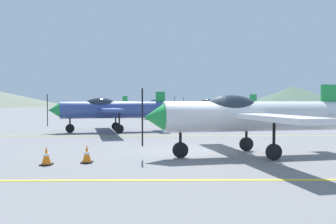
# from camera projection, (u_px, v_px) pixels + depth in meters

# --- Properties ---
(ground_plane) EXTENTS (400.00, 400.00, 0.00)m
(ground_plane) POSITION_uv_depth(u_px,v_px,m) (191.00, 155.00, 13.13)
(ground_plane) COLOR slate
(apron_line_near) EXTENTS (80.00, 0.16, 0.01)m
(apron_line_near) POSITION_uv_depth(u_px,v_px,m) (204.00, 180.00, 8.91)
(apron_line_near) COLOR yellow
(apron_line_near) RESTS_ON ground_plane
(apron_line_far) EXTENTS (80.00, 0.16, 0.01)m
(apron_line_far) POSITION_uv_depth(u_px,v_px,m) (181.00, 136.00, 20.29)
(apron_line_far) COLOR yellow
(apron_line_far) RESTS_ON ground_plane
(airplane_near) EXTENTS (7.89, 9.01, 2.70)m
(airplane_near) POSITION_uv_depth(u_px,v_px,m) (247.00, 115.00, 12.92)
(airplane_near) COLOR silver
(airplane_near) RESTS_ON ground_plane
(airplane_mid) EXTENTS (7.89, 8.97, 2.70)m
(airplane_mid) POSITION_uv_depth(u_px,v_px,m) (110.00, 109.00, 22.96)
(airplane_mid) COLOR #33478C
(airplane_mid) RESTS_ON ground_plane
(airplane_far) EXTENTS (7.76, 8.96, 2.70)m
(airplane_far) POSITION_uv_depth(u_px,v_px,m) (216.00, 107.00, 32.38)
(airplane_far) COLOR silver
(airplane_far) RESTS_ON ground_plane
(airplane_back) EXTENTS (7.87, 9.03, 2.70)m
(airplane_back) POSITION_uv_depth(u_px,v_px,m) (152.00, 105.00, 43.18)
(airplane_back) COLOR white
(airplane_back) RESTS_ON ground_plane
(traffic_cone_front) EXTENTS (0.36, 0.36, 0.59)m
(traffic_cone_front) POSITION_uv_depth(u_px,v_px,m) (87.00, 154.00, 11.44)
(traffic_cone_front) COLOR black
(traffic_cone_front) RESTS_ON ground_plane
(traffic_cone_side) EXTENTS (0.36, 0.36, 0.59)m
(traffic_cone_side) POSITION_uv_depth(u_px,v_px,m) (46.00, 156.00, 11.04)
(traffic_cone_side) COLOR black
(traffic_cone_side) RESTS_ON ground_plane
(hill_centerleft) EXTENTS (50.55, 50.55, 9.23)m
(hill_centerleft) POSITION_uv_depth(u_px,v_px,m) (294.00, 96.00, 167.53)
(hill_centerleft) COLOR #4C6651
(hill_centerleft) RESTS_ON ground_plane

